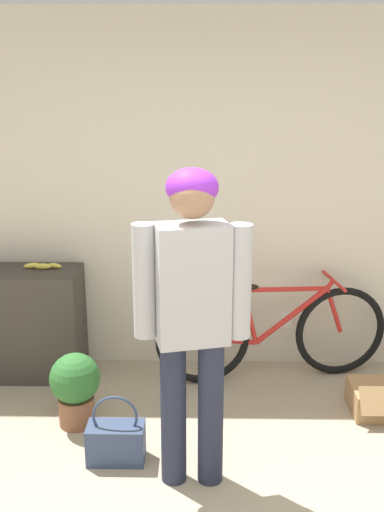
{
  "coord_description": "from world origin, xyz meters",
  "views": [
    {
      "loc": [
        -0.1,
        -1.87,
        2.11
      ],
      "look_at": [
        -0.15,
        0.95,
        1.28
      ],
      "focal_mm": 42.0,
      "sensor_mm": 36.0,
      "label": 1
    }
  ],
  "objects": [
    {
      "name": "wall_back",
      "position": [
        0.0,
        2.43,
        1.3
      ],
      "size": [
        8.0,
        0.07,
        2.6
      ],
      "color": "beige",
      "rests_on": "ground_plane"
    },
    {
      "name": "side_shelf",
      "position": [
        -1.4,
        2.18,
        0.4
      ],
      "size": [
        0.84,
        0.41,
        0.81
      ],
      "color": "#38332D",
      "rests_on": "ground_plane"
    },
    {
      "name": "person",
      "position": [
        -0.15,
        0.95,
        1.03
      ],
      "size": [
        0.59,
        0.29,
        1.72
      ],
      "rotation": [
        0.0,
        0.0,
        0.24
      ],
      "color": "#23283D",
      "rests_on": "ground_plane"
    },
    {
      "name": "bicycle",
      "position": [
        0.41,
        2.14,
        0.36
      ],
      "size": [
        1.69,
        0.46,
        0.75
      ],
      "rotation": [
        0.0,
        0.0,
        0.16
      ],
      "color": "black",
      "rests_on": "ground_plane"
    },
    {
      "name": "banana",
      "position": [
        -1.25,
        2.22,
        0.83
      ],
      "size": [
        0.29,
        0.08,
        0.04
      ],
      "color": "#EAD64C",
      "rests_on": "side_shelf"
    },
    {
      "name": "handbag",
      "position": [
        -0.59,
        1.12,
        0.13
      ],
      "size": [
        0.33,
        0.18,
        0.41
      ],
      "color": "#334260",
      "rests_on": "ground_plane"
    },
    {
      "name": "potted_plant",
      "position": [
        -0.89,
        1.5,
        0.27
      ],
      "size": [
        0.32,
        0.32,
        0.48
      ],
      "color": "brown",
      "rests_on": "ground_plane"
    }
  ]
}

